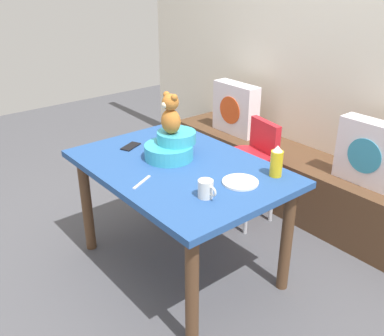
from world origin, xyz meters
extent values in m
plane|color=#4C4C51|center=(0.00, 0.00, 0.00)|extent=(8.00, 8.00, 0.00)
cube|color=silver|center=(0.00, 1.47, 1.30)|extent=(4.40, 0.10, 2.60)
cube|color=brown|center=(0.00, 1.20, 0.23)|extent=(2.60, 0.44, 0.46)
cube|color=silver|center=(-0.72, 1.18, 0.68)|extent=(0.44, 0.14, 0.44)
cylinder|color=#D84C1E|center=(-0.72, 1.11, 0.68)|extent=(0.24, 0.01, 0.24)
cube|color=silver|center=(0.56, 1.18, 0.68)|extent=(0.44, 0.14, 0.44)
cylinder|color=teal|center=(0.56, 1.11, 0.68)|extent=(0.24, 0.01, 0.24)
cube|color=#264C8C|center=(0.00, 0.00, 0.72)|extent=(1.31, 0.90, 0.04)
cylinder|color=brown|center=(-0.56, -0.36, 0.35)|extent=(0.07, 0.07, 0.70)
cylinder|color=brown|center=(0.56, -0.36, 0.35)|extent=(0.07, 0.07, 0.70)
cylinder|color=brown|center=(-0.56, 0.36, 0.35)|extent=(0.07, 0.07, 0.70)
cylinder|color=brown|center=(0.56, 0.36, 0.35)|extent=(0.07, 0.07, 0.70)
cylinder|color=red|center=(-0.14, 0.75, 0.51)|extent=(0.34, 0.34, 0.10)
cube|color=red|center=(-0.11, 0.89, 0.67)|extent=(0.30, 0.11, 0.24)
cube|color=white|center=(-0.17, 0.57, 0.58)|extent=(0.33, 0.25, 0.02)
cylinder|color=silver|center=(-0.28, 0.61, 0.23)|extent=(0.03, 0.03, 0.46)
cylinder|color=silver|center=(0.00, 0.61, 0.23)|extent=(0.03, 0.03, 0.46)
cylinder|color=silver|center=(-0.28, 0.89, 0.23)|extent=(0.03, 0.03, 0.46)
cylinder|color=silver|center=(0.00, 0.89, 0.23)|extent=(0.03, 0.03, 0.46)
cylinder|color=#36A6BC|center=(-0.12, 0.01, 0.79)|extent=(0.30, 0.30, 0.09)
cylinder|color=#36A6BC|center=(-0.12, 0.07, 0.86)|extent=(0.24, 0.24, 0.07)
ellipsoid|color=#B76C2A|center=(-0.12, 0.03, 0.97)|extent=(0.13, 0.11, 0.15)
sphere|color=#B76C2A|center=(-0.12, 0.03, 1.09)|extent=(0.10, 0.10, 0.10)
sphere|color=beige|center=(-0.12, -0.01, 1.08)|extent=(0.04, 0.04, 0.04)
sphere|color=#B76C2A|center=(-0.15, 0.03, 1.13)|extent=(0.04, 0.04, 0.04)
sphere|color=#B76C2A|center=(-0.08, 0.03, 1.13)|extent=(0.04, 0.04, 0.04)
cylinder|color=gold|center=(0.46, 0.33, 0.81)|extent=(0.07, 0.07, 0.15)
cone|color=white|center=(0.46, 0.33, 0.91)|extent=(0.06, 0.06, 0.03)
cylinder|color=silver|center=(0.40, -0.13, 0.79)|extent=(0.08, 0.08, 0.09)
torus|color=silver|center=(0.45, -0.13, 0.79)|extent=(0.06, 0.01, 0.06)
cylinder|color=white|center=(0.40, 0.11, 0.75)|extent=(0.20, 0.20, 0.01)
cube|color=black|center=(-0.42, -0.07, 0.74)|extent=(0.12, 0.16, 0.01)
cube|color=silver|center=(0.05, -0.30, 0.74)|extent=(0.09, 0.16, 0.01)
camera|label=1|loc=(1.87, -1.43, 1.83)|focal=40.67mm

